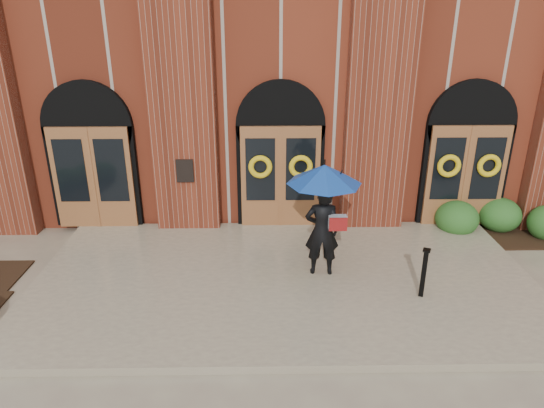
{
  "coord_description": "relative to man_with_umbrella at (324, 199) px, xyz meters",
  "views": [
    {
      "loc": [
        -0.38,
        -8.37,
        5.18
      ],
      "look_at": [
        -0.23,
        1.0,
        1.39
      ],
      "focal_mm": 32.0,
      "sensor_mm": 36.0,
      "label": 1
    }
  ],
  "objects": [
    {
      "name": "metal_post",
      "position": [
        1.8,
        -0.91,
        -1.1
      ],
      "size": [
        0.18,
        0.18,
        0.98
      ],
      "rotation": [
        0.0,
        0.0,
        -0.44
      ],
      "color": "black",
      "rests_on": "landing"
    },
    {
      "name": "ground",
      "position": [
        -0.76,
        -0.31,
        -1.77
      ],
      "size": [
        90.0,
        90.0,
        0.0
      ],
      "primitive_type": "plane",
      "color": "tan",
      "rests_on": "ground"
    },
    {
      "name": "church_building",
      "position": [
        -0.76,
        8.47,
        1.74
      ],
      "size": [
        16.2,
        12.53,
        7.0
      ],
      "color": "maroon",
      "rests_on": "ground"
    },
    {
      "name": "man_with_umbrella",
      "position": [
        0.0,
        0.0,
        0.0
      ],
      "size": [
        1.51,
        1.51,
        2.31
      ],
      "rotation": [
        0.0,
        0.0,
        3.1
      ],
      "color": "black",
      "rests_on": "landing"
    },
    {
      "name": "hedge_wall_right",
      "position": [
        4.97,
        1.89,
        -1.37
      ],
      "size": [
        3.07,
        1.23,
        0.79
      ],
      "primitive_type": "ellipsoid",
      "color": "#28571F",
      "rests_on": "ground"
    },
    {
      "name": "landing",
      "position": [
        -0.76,
        -0.16,
        -1.69
      ],
      "size": [
        10.0,
        5.3,
        0.15
      ],
      "primitive_type": "cube",
      "color": "tan",
      "rests_on": "ground"
    }
  ]
}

